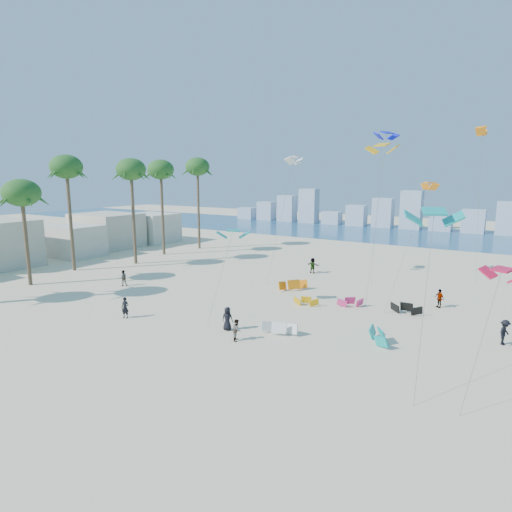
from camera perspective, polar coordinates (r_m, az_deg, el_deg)
The scene contains 10 objects.
ground at distance 30.13m, azimuth -22.26°, elevation -12.68°, with size 220.00×220.00×0.00m, color beige.
ocean at distance 91.25m, azimuth 17.62°, elevation 2.88°, with size 220.00×220.00×0.00m, color navy.
kitesurfer_near at distance 36.88m, azimuth -17.07°, elevation -6.62°, with size 0.64×0.42×1.76m, color black.
kitesurfer_mid at distance 30.77m, azimuth -2.57°, elevation -9.82°, with size 0.75×0.59×1.55m, color gray.
kitesurfers_far at distance 40.61m, azimuth 9.98°, elevation -4.70°, with size 37.70×21.94×1.86m.
grounded_kites at distance 37.39m, azimuth 9.93°, elevation -6.76°, with size 14.41×14.07×1.02m.
flying_kites at distance 40.09m, azimuth 20.44°, elevation 10.97°, with size 29.07×35.03×17.37m.
palm_row at distance 54.88m, azimuth -22.55°, elevation 10.01°, with size 8.97×44.80×14.40m.
beachfront_buildings at distance 68.01m, azimuth -24.65°, elevation 2.18°, with size 11.50×43.00×6.00m.
distant_skyline at distance 100.86m, azimuth 18.55°, elevation 5.28°, with size 85.00×3.00×8.40m.
Camera 1 is at (23.11, -15.53, 11.52)m, focal length 29.97 mm.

